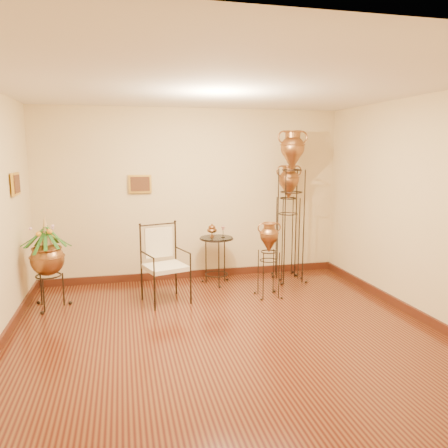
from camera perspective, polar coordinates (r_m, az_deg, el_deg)
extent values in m
plane|color=brown|center=(5.20, 0.62, -14.52)|extent=(5.00, 5.00, 0.00)
cube|color=#451C10|center=(7.47, -3.97, -6.51)|extent=(5.00, 0.04, 0.12)
cube|color=#451C10|center=(6.21, 23.87, -10.68)|extent=(0.04, 5.00, 0.12)
cube|color=gold|center=(7.09, -10.91, 5.16)|extent=(0.36, 0.03, 0.29)
cube|color=gold|center=(6.21, -25.57, 4.74)|extent=(0.03, 0.36, 0.29)
cube|color=#F8E2BB|center=(6.20, -7.64, -5.63)|extent=(0.66, 0.63, 0.06)
cube|color=#F8E2BB|center=(6.13, -7.70, -2.80)|extent=(0.40, 0.15, 0.43)
cylinder|color=black|center=(6.94, -1.00, -1.82)|extent=(0.52, 0.52, 0.02)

